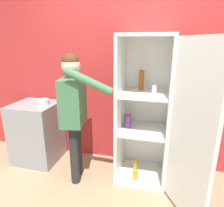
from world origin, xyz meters
TOP-DOWN VIEW (x-y plane):
  - ground_plane at (0.00, 0.00)m, footprint 12.00×12.00m
  - wall_back at (0.00, 0.98)m, footprint 7.00×0.06m
  - refrigerator at (0.33, 0.55)m, footprint 0.97×1.14m
  - person at (-0.59, 0.36)m, footprint 0.69×0.57m
  - counter at (-1.34, 0.63)m, footprint 0.62×0.59m
  - bowl at (-1.19, 0.64)m, footprint 0.16×0.16m

SIDE VIEW (x-z plane):
  - ground_plane at x=0.00m, z-range 0.00..0.00m
  - counter at x=-1.34m, z-range 0.00..0.88m
  - refrigerator at x=0.33m, z-range 0.00..1.81m
  - bowl at x=-1.19m, z-range 0.88..0.96m
  - person at x=-0.59m, z-range 0.21..1.82m
  - wall_back at x=0.00m, z-range 0.00..2.55m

